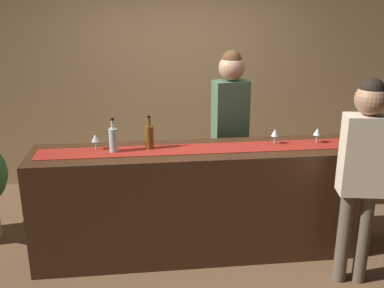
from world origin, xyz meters
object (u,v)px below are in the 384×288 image
object	(u,v)px
wine_glass_mid_counter	(317,132)
customer_sipping	(363,162)
wine_bottle_clear	(113,140)
bartender	(230,118)
wine_bottle_amber	(149,137)
wine_glass_far_end	(275,133)
wine_glass_near_customer	(95,139)

from	to	relation	value
wine_glass_mid_counter	customer_sipping	bearing A→B (deg)	-79.51
wine_glass_mid_counter	customer_sipping	distance (m)	0.66
wine_bottle_clear	bartender	world-z (taller)	bartender
wine_bottle_amber	wine_glass_far_end	size ratio (longest dim) A/B	2.10
wine_bottle_amber	wine_glass_mid_counter	distance (m)	1.51
wine_glass_mid_counter	wine_glass_far_end	world-z (taller)	same
wine_glass_near_customer	wine_glass_mid_counter	bearing A→B (deg)	-1.08
wine_bottle_amber	wine_glass_near_customer	size ratio (longest dim) A/B	2.10
wine_glass_near_customer	wine_glass_mid_counter	world-z (taller)	same
wine_bottle_amber	wine_glass_far_end	xyz separation A→B (m)	(1.12, -0.00, -0.01)
wine_glass_far_end	bartender	distance (m)	0.61
bartender	wine_glass_mid_counter	bearing A→B (deg)	132.71
customer_sipping	wine_bottle_amber	bearing A→B (deg)	168.60
wine_bottle_amber	bartender	size ratio (longest dim) A/B	0.17
wine_glass_near_customer	wine_glass_far_end	bearing A→B (deg)	-0.87
wine_glass_far_end	wine_glass_near_customer	bearing A→B (deg)	179.13
wine_bottle_clear	wine_glass_near_customer	distance (m)	0.17
wine_glass_near_customer	wine_glass_far_end	distance (m)	1.59
wine_glass_far_end	wine_bottle_clear	bearing A→B (deg)	-178.10
wine_bottle_amber	wine_glass_mid_counter	size ratio (longest dim) A/B	2.10
wine_glass_far_end	bartender	world-z (taller)	bartender
wine_bottle_amber	wine_glass_near_customer	bearing A→B (deg)	177.11
wine_glass_near_customer	customer_sipping	bearing A→B (deg)	-17.97
bartender	wine_bottle_amber	bearing A→B (deg)	23.25
wine_glass_mid_counter	customer_sipping	xyz separation A→B (m)	(0.12, -0.64, -0.05)
wine_bottle_amber	customer_sipping	world-z (taller)	customer_sipping
wine_bottle_amber	wine_glass_mid_counter	xyz separation A→B (m)	(1.51, -0.01, -0.01)
wine_glass_far_end	customer_sipping	distance (m)	0.83
wine_glass_mid_counter	bartender	xyz separation A→B (m)	(-0.69, 0.54, 0.01)
wine_bottle_clear	wine_bottle_amber	world-z (taller)	same
wine_bottle_clear	wine_glass_far_end	distance (m)	1.43
wine_bottle_clear	wine_glass_mid_counter	bearing A→B (deg)	1.08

